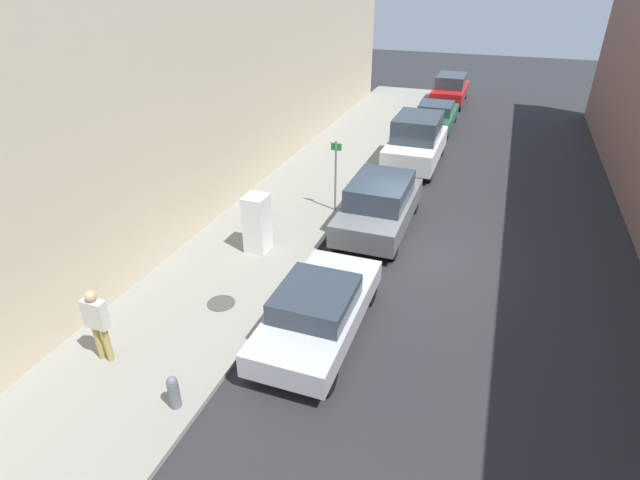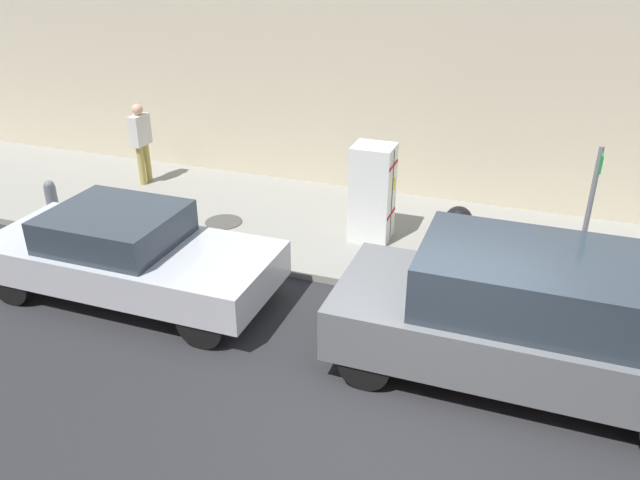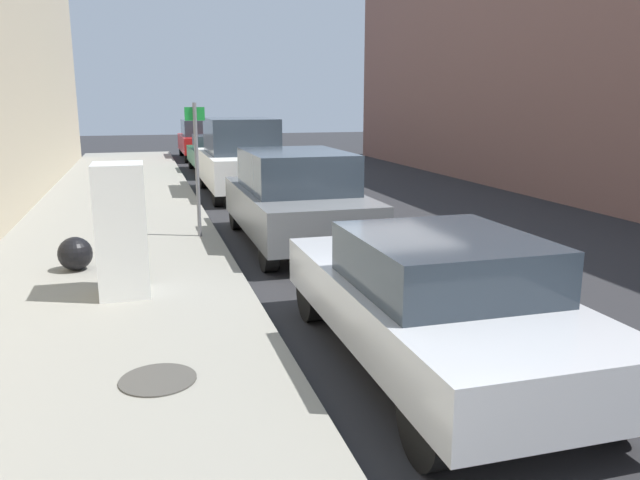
% 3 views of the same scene
% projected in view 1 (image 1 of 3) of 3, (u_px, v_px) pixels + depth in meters
% --- Properties ---
extents(ground_plane, '(80.00, 80.00, 0.00)m').
position_uv_depth(ground_plane, '(406.00, 249.00, 15.16)').
color(ground_plane, '#28282B').
extents(sidewalk_slab, '(3.90, 44.00, 0.13)m').
position_uv_depth(sidewalk_slab, '(273.00, 225.00, 16.46)').
color(sidewalk_slab, gray).
rests_on(sidewalk_slab, ground).
extents(building_facade_near, '(1.55, 39.60, 7.05)m').
position_uv_depth(building_facade_near, '(189.00, 113.00, 15.60)').
color(building_facade_near, beige).
rests_on(building_facade_near, ground).
extents(discarded_refrigerator, '(0.63, 0.71, 1.72)m').
position_uv_depth(discarded_refrigerator, '(257.00, 223.00, 14.50)').
color(discarded_refrigerator, white).
rests_on(discarded_refrigerator, sidewalk_slab).
extents(manhole_cover, '(0.70, 0.70, 0.02)m').
position_uv_depth(manhole_cover, '(221.00, 303.00, 12.51)').
color(manhole_cover, '#47443F').
rests_on(manhole_cover, sidewalk_slab).
extents(street_sign_post, '(0.36, 0.07, 2.46)m').
position_uv_depth(street_sign_post, '(336.00, 172.00, 16.65)').
color(street_sign_post, slate).
rests_on(street_sign_post, sidewalk_slab).
extents(fire_hydrant, '(0.22, 0.22, 0.74)m').
position_uv_depth(fire_hydrant, '(174.00, 391.00, 9.42)').
color(fire_hydrant, slate).
rests_on(fire_hydrant, sidewalk_slab).
extents(trash_bag, '(0.51, 0.51, 0.51)m').
position_uv_depth(trash_bag, '(257.00, 218.00, 16.20)').
color(trash_bag, black).
rests_on(trash_bag, sidewalk_slab).
extents(pedestrian_walking_far, '(0.50, 0.23, 1.75)m').
position_uv_depth(pedestrian_walking_far, '(97.00, 321.00, 10.27)').
color(pedestrian_walking_far, '#A8934C').
rests_on(pedestrian_walking_far, sidewalk_slab).
extents(parked_sedan_silver, '(1.84, 4.43, 1.40)m').
position_uv_depth(parked_sedan_silver, '(318.00, 310.00, 11.29)').
color(parked_sedan_silver, silver).
rests_on(parked_sedan_silver, ground).
extents(parked_suv_gray, '(1.98, 4.54, 1.73)m').
position_uv_depth(parked_suv_gray, '(379.00, 204.00, 15.89)').
color(parked_suv_gray, slate).
rests_on(parked_suv_gray, ground).
extents(parked_van_white, '(2.04, 4.63, 2.13)m').
position_uv_depth(parked_van_white, '(416.00, 141.00, 21.07)').
color(parked_van_white, silver).
rests_on(parked_van_white, ground).
extents(parked_sedan_green, '(1.86, 4.50, 1.38)m').
position_uv_depth(parked_sedan_green, '(436.00, 115.00, 25.97)').
color(parked_sedan_green, '#1E6038').
rests_on(parked_sedan_green, ground).
extents(parked_suv_red, '(1.86, 4.62, 1.75)m').
position_uv_depth(parked_suv_red, '(450.00, 89.00, 30.71)').
color(parked_suv_red, red).
rests_on(parked_suv_red, ground).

